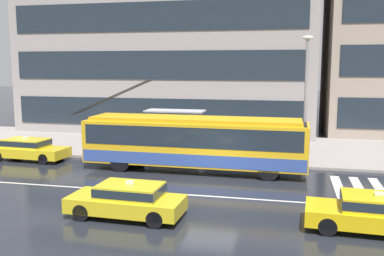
{
  "coord_description": "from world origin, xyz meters",
  "views": [
    {
      "loc": [
        3.51,
        -19.1,
        5.63
      ],
      "look_at": [
        -1.71,
        3.94,
        2.18
      ],
      "focal_mm": 40.92,
      "sensor_mm": 36.0,
      "label": 1
    }
  ],
  "objects_px": {
    "pedestrian_approaching_curb": "(256,140)",
    "street_lamp": "(306,89)",
    "taxi_queued_behind_bus": "(28,148)",
    "bus_shelter": "(176,121)",
    "taxi_oncoming_far": "(374,212)",
    "pedestrian_at_shelter": "(140,124)",
    "taxi_oncoming_near": "(128,199)",
    "trolleybus": "(195,142)"
  },
  "relations": [
    {
      "from": "trolleybus",
      "to": "street_lamp",
      "type": "xyz_separation_m",
      "value": [
        5.7,
        2.67,
        2.7
      ]
    },
    {
      "from": "pedestrian_approaching_curb",
      "to": "street_lamp",
      "type": "bearing_deg",
      "value": -24.91
    },
    {
      "from": "taxi_queued_behind_bus",
      "to": "pedestrian_at_shelter",
      "type": "relative_size",
      "value": 2.3
    },
    {
      "from": "bus_shelter",
      "to": "pedestrian_approaching_curb",
      "type": "xyz_separation_m",
      "value": [
        4.95,
        0.07,
        -0.99
      ]
    },
    {
      "from": "bus_shelter",
      "to": "pedestrian_at_shelter",
      "type": "height_order",
      "value": "bus_shelter"
    },
    {
      "from": "trolleybus",
      "to": "bus_shelter",
      "type": "bearing_deg",
      "value": 117.66
    },
    {
      "from": "taxi_queued_behind_bus",
      "to": "pedestrian_approaching_curb",
      "type": "height_order",
      "value": "pedestrian_approaching_curb"
    },
    {
      "from": "bus_shelter",
      "to": "pedestrian_at_shelter",
      "type": "xyz_separation_m",
      "value": [
        -2.5,
        0.31,
        -0.29
      ]
    },
    {
      "from": "taxi_oncoming_far",
      "to": "taxi_queued_behind_bus",
      "type": "relative_size",
      "value": 0.94
    },
    {
      "from": "taxi_oncoming_far",
      "to": "street_lamp",
      "type": "bearing_deg",
      "value": 102.06
    },
    {
      "from": "trolleybus",
      "to": "taxi_oncoming_near",
      "type": "xyz_separation_m",
      "value": [
        -0.86,
        -7.57,
        -0.87
      ]
    },
    {
      "from": "pedestrian_at_shelter",
      "to": "street_lamp",
      "type": "relative_size",
      "value": 0.29
    },
    {
      "from": "pedestrian_at_shelter",
      "to": "taxi_queued_behind_bus",
      "type": "bearing_deg",
      "value": -145.84
    },
    {
      "from": "bus_shelter",
      "to": "taxi_queued_behind_bus",
      "type": "bearing_deg",
      "value": -156.66
    },
    {
      "from": "taxi_queued_behind_bus",
      "to": "bus_shelter",
      "type": "relative_size",
      "value": 1.3
    },
    {
      "from": "bus_shelter",
      "to": "street_lamp",
      "type": "bearing_deg",
      "value": -8.99
    },
    {
      "from": "taxi_queued_behind_bus",
      "to": "taxi_oncoming_near",
      "type": "height_order",
      "value": "same"
    },
    {
      "from": "pedestrian_approaching_curb",
      "to": "trolleybus",
      "type": "bearing_deg",
      "value": -126.3
    },
    {
      "from": "taxi_oncoming_far",
      "to": "pedestrian_at_shelter",
      "type": "distance_m",
      "value": 16.73
    },
    {
      "from": "taxi_oncoming_far",
      "to": "taxi_oncoming_near",
      "type": "distance_m",
      "value": 8.66
    },
    {
      "from": "taxi_oncoming_far",
      "to": "taxi_oncoming_near",
      "type": "relative_size",
      "value": 1.03
    },
    {
      "from": "trolleybus",
      "to": "pedestrian_approaching_curb",
      "type": "height_order",
      "value": "trolleybus"
    },
    {
      "from": "pedestrian_approaching_curb",
      "to": "street_lamp",
      "type": "relative_size",
      "value": 0.23
    },
    {
      "from": "trolleybus",
      "to": "taxi_oncoming_far",
      "type": "xyz_separation_m",
      "value": [
        7.78,
        -7.06,
        -0.87
      ]
    },
    {
      "from": "taxi_oncoming_near",
      "to": "pedestrian_approaching_curb",
      "type": "distance_m",
      "value": 12.14
    },
    {
      "from": "taxi_queued_behind_bus",
      "to": "pedestrian_at_shelter",
      "type": "distance_m",
      "value": 6.9
    },
    {
      "from": "bus_shelter",
      "to": "taxi_oncoming_near",
      "type": "bearing_deg",
      "value": -84.14
    },
    {
      "from": "taxi_oncoming_far",
      "to": "pedestrian_approaching_curb",
      "type": "distance_m",
      "value": 12.06
    },
    {
      "from": "taxi_oncoming_far",
      "to": "trolleybus",
      "type": "bearing_deg",
      "value": 137.77
    },
    {
      "from": "pedestrian_at_shelter",
      "to": "pedestrian_approaching_curb",
      "type": "relative_size",
      "value": 1.26
    },
    {
      "from": "pedestrian_at_shelter",
      "to": "street_lamp",
      "type": "distance_m",
      "value": 10.65
    },
    {
      "from": "taxi_oncoming_far",
      "to": "pedestrian_approaching_curb",
      "type": "height_order",
      "value": "pedestrian_approaching_curb"
    },
    {
      "from": "taxi_queued_behind_bus",
      "to": "pedestrian_at_shelter",
      "type": "xyz_separation_m",
      "value": [
        5.64,
        3.82,
        1.1
      ]
    },
    {
      "from": "taxi_oncoming_near",
      "to": "pedestrian_at_shelter",
      "type": "height_order",
      "value": "pedestrian_at_shelter"
    },
    {
      "from": "pedestrian_at_shelter",
      "to": "taxi_oncoming_far",
      "type": "bearing_deg",
      "value": -42.43
    },
    {
      "from": "bus_shelter",
      "to": "street_lamp",
      "type": "relative_size",
      "value": 0.52
    },
    {
      "from": "bus_shelter",
      "to": "pedestrian_approaching_curb",
      "type": "bearing_deg",
      "value": 0.83
    },
    {
      "from": "pedestrian_approaching_curb",
      "to": "street_lamp",
      "type": "xyz_separation_m",
      "value": [
        2.79,
        -1.3,
        3.16
      ]
    },
    {
      "from": "taxi_queued_behind_bus",
      "to": "taxi_oncoming_near",
      "type": "bearing_deg",
      "value": -40.46
    },
    {
      "from": "pedestrian_approaching_curb",
      "to": "street_lamp",
      "type": "height_order",
      "value": "street_lamp"
    },
    {
      "from": "taxi_oncoming_far",
      "to": "taxi_oncoming_near",
      "type": "bearing_deg",
      "value": -176.65
    },
    {
      "from": "taxi_queued_behind_bus",
      "to": "pedestrian_at_shelter",
      "type": "height_order",
      "value": "pedestrian_at_shelter"
    }
  ]
}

